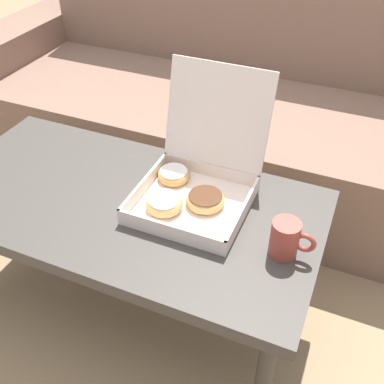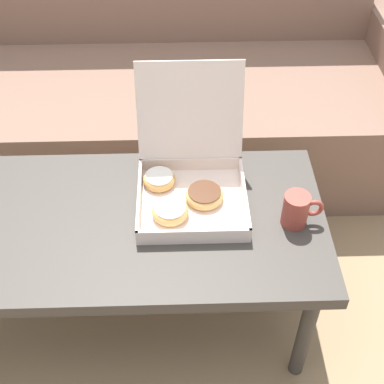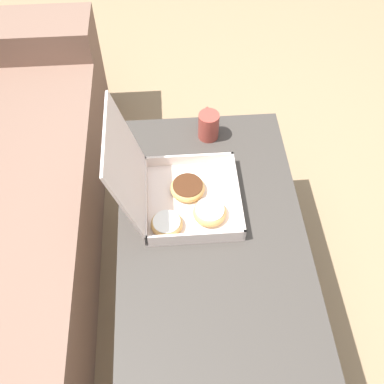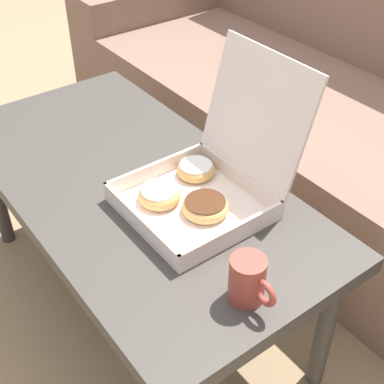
{
  "view_description": "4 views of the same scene",
  "coord_description": "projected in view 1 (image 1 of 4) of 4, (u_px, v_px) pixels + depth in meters",
  "views": [
    {
      "loc": [
        0.56,
        -0.88,
        1.28
      ],
      "look_at": [
        0.19,
        -0.01,
        0.51
      ],
      "focal_mm": 42.0,
      "sensor_mm": 36.0,
      "label": 1
    },
    {
      "loc": [
        0.16,
        -1.07,
        1.55
      ],
      "look_at": [
        0.19,
        -0.01,
        0.51
      ],
      "focal_mm": 50.0,
      "sensor_mm": 36.0,
      "label": 2
    },
    {
      "loc": [
        -0.62,
        0.05,
        1.61
      ],
      "look_at": [
        0.19,
        -0.01,
        0.51
      ],
      "focal_mm": 42.0,
      "sensor_mm": 36.0,
      "label": 3
    },
    {
      "loc": [
        0.96,
        -0.58,
        1.26
      ],
      "look_at": [
        0.19,
        -0.01,
        0.51
      ],
      "focal_mm": 50.0,
      "sensor_mm": 36.0,
      "label": 4
    }
  ],
  "objects": [
    {
      "name": "ground_plane",
      "position": [
        145.0,
        287.0,
        1.61
      ],
      "size": [
        12.0,
        12.0,
        0.0
      ],
      "primitive_type": "plane",
      "color": "#937756"
    },
    {
      "name": "coffee_mug",
      "position": [
        286.0,
        239.0,
        1.08
      ],
      "size": [
        0.11,
        0.07,
        0.1
      ],
      "color": "#993D33",
      "rests_on": "coffee_table"
    },
    {
      "name": "pastry_box",
      "position": [
        194.0,
        179.0,
        1.26
      ],
      "size": [
        0.3,
        0.37,
        0.33
      ],
      "color": "silver",
      "rests_on": "coffee_table"
    },
    {
      "name": "coffee_table",
      "position": [
        125.0,
        212.0,
        1.31
      ],
      "size": [
        1.12,
        0.56,
        0.46
      ],
      "color": "#3D3833",
      "rests_on": "ground_plane"
    },
    {
      "name": "couch",
      "position": [
        226.0,
        113.0,
        2.02
      ],
      "size": [
        2.4,
        0.85,
        0.82
      ],
      "color": "#7A5B4C",
      "rests_on": "ground_plane"
    }
  ]
}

